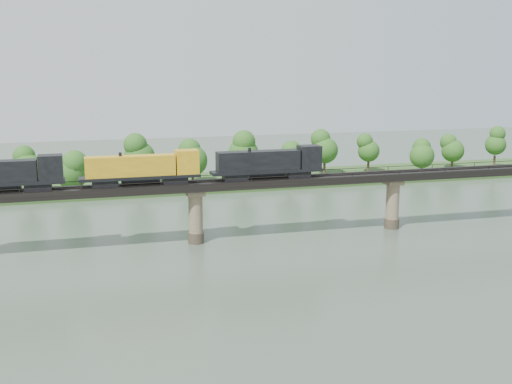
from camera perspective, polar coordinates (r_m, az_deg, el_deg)
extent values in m
plane|color=#384739|center=(92.00, -1.92, -9.49)|extent=(400.00, 400.00, 0.00)
cube|color=#27461C|center=(172.73, -8.64, 0.62)|extent=(300.00, 24.00, 1.60)
cylinder|color=#473A2D|center=(119.62, -5.35, -4.05)|extent=(3.00, 3.00, 2.00)
cylinder|color=#89735A|center=(118.50, -5.39, -1.96)|extent=(2.60, 2.60, 9.00)
cube|color=#89735A|center=(117.64, -5.43, -0.06)|extent=(3.20, 3.20, 1.00)
cylinder|color=#473A2D|center=(132.38, 11.96, -2.74)|extent=(3.00, 3.00, 2.00)
cylinder|color=#89735A|center=(131.37, 12.04, -0.83)|extent=(2.60, 2.60, 9.00)
cube|color=#89735A|center=(130.60, 12.11, 0.88)|extent=(3.20, 3.20, 1.00)
cube|color=black|center=(117.40, -5.44, 0.54)|extent=(220.00, 5.00, 1.50)
cube|color=black|center=(116.52, -5.38, 0.87)|extent=(220.00, 0.12, 0.16)
cube|color=black|center=(117.98, -5.51, 1.00)|extent=(220.00, 0.12, 0.16)
cube|color=black|center=(114.81, -5.24, 1.03)|extent=(220.00, 0.10, 0.10)
cube|color=black|center=(119.47, -5.66, 1.43)|extent=(220.00, 0.10, 0.10)
cube|color=black|center=(114.88, -5.23, 0.86)|extent=(0.08, 0.08, 0.70)
cube|color=black|center=(119.53, -5.65, 1.26)|extent=(0.08, 0.08, 0.70)
cylinder|color=#382619|center=(165.47, -19.53, 0.48)|extent=(0.70, 0.70, 3.34)
sphere|color=#1E4B15|center=(164.73, -19.63, 2.00)|extent=(7.18, 7.18, 7.18)
sphere|color=#1E4B15|center=(164.33, -19.70, 2.96)|extent=(5.39, 5.39, 5.39)
cylinder|color=#382619|center=(162.44, -15.99, 0.41)|extent=(0.70, 0.70, 2.83)
sphere|color=#1E4B15|center=(161.79, -16.06, 1.72)|extent=(8.26, 8.26, 8.26)
sphere|color=#1E4B15|center=(161.43, -16.11, 2.54)|extent=(6.19, 6.19, 6.19)
cylinder|color=#382619|center=(169.43, -10.26, 1.31)|extent=(0.70, 0.70, 3.96)
sphere|color=#1E4B15|center=(168.60, -10.32, 3.08)|extent=(8.07, 8.07, 8.07)
sphere|color=#1E4B15|center=(168.16, -10.36, 4.19)|extent=(6.05, 6.05, 6.05)
cylinder|color=#382619|center=(169.75, -5.64, 1.34)|extent=(0.70, 0.70, 3.27)
sphere|color=#1E4B15|center=(169.05, -5.67, 2.79)|extent=(8.03, 8.03, 8.03)
sphere|color=#1E4B15|center=(168.66, -5.69, 3.70)|extent=(6.02, 6.02, 6.02)
cylinder|color=#382619|center=(173.76, -1.12, 1.74)|extent=(0.70, 0.70, 3.92)
sphere|color=#1E4B15|center=(172.96, -1.13, 3.44)|extent=(8.29, 8.29, 8.29)
sphere|color=#1E4B15|center=(172.53, -1.13, 4.52)|extent=(6.21, 6.21, 6.21)
cylinder|color=#382619|center=(170.35, 3.03, 1.37)|extent=(0.70, 0.70, 3.02)
sphere|color=#1E4B15|center=(169.69, 3.05, 2.71)|extent=(7.74, 7.74, 7.74)
sphere|color=#1E4B15|center=(169.32, 3.06, 3.56)|extent=(5.80, 5.80, 5.80)
cylinder|color=#382619|center=(182.82, 6.10, 2.14)|extent=(0.70, 0.70, 3.80)
sphere|color=#1E4B15|center=(182.08, 6.13, 3.71)|extent=(7.47, 7.47, 7.47)
sphere|color=#1E4B15|center=(181.68, 6.15, 4.70)|extent=(5.60, 5.60, 5.60)
cylinder|color=#382619|center=(188.50, 9.94, 2.25)|extent=(0.70, 0.70, 3.38)
sphere|color=#1E4B15|center=(187.84, 9.99, 3.60)|extent=(6.23, 6.23, 6.23)
sphere|color=#1E4B15|center=(187.49, 10.02, 4.46)|extent=(4.67, 4.67, 4.67)
cylinder|color=#382619|center=(189.85, 14.48, 2.03)|extent=(0.70, 0.70, 2.77)
sphere|color=#1E4B15|center=(189.30, 14.54, 3.13)|extent=(7.04, 7.04, 7.04)
sphere|color=#1E4B15|center=(189.00, 14.57, 3.82)|extent=(5.28, 5.28, 5.28)
cylinder|color=#382619|center=(201.07, 17.03, 2.42)|extent=(0.70, 0.70, 2.94)
sphere|color=#1E4B15|center=(200.52, 17.09, 3.53)|extent=(6.73, 6.73, 6.73)
sphere|color=#1E4B15|center=(200.22, 17.14, 4.22)|extent=(5.05, 5.05, 5.05)
cylinder|color=#382619|center=(204.97, 20.42, 2.51)|extent=(0.70, 0.70, 3.94)
sphere|color=#1E4B15|center=(204.28, 20.52, 3.96)|extent=(6.17, 6.17, 6.17)
sphere|color=#1E4B15|center=(203.92, 20.58, 4.88)|extent=(4.62, 4.62, 4.62)
cube|color=black|center=(122.13, 3.73, 1.64)|extent=(4.47, 2.68, 1.23)
cube|color=black|center=(118.68, -1.88, 1.37)|extent=(4.47, 2.68, 1.23)
cube|color=black|center=(120.13, 0.97, 1.88)|extent=(21.23, 3.35, 0.56)
cube|color=black|center=(119.34, 0.20, 2.82)|extent=(15.64, 3.02, 3.58)
cube|color=black|center=(122.39, 4.74, 3.15)|extent=(4.02, 3.35, 4.25)
cylinder|color=black|center=(120.23, 0.97, 1.59)|extent=(6.70, 1.56, 1.56)
cube|color=black|center=(116.58, -7.22, 1.10)|extent=(4.47, 2.68, 1.23)
cube|color=black|center=(115.48, -13.26, 0.79)|extent=(4.47, 2.68, 1.23)
cube|color=black|center=(115.73, -10.24, 1.33)|extent=(21.23, 3.35, 0.56)
cube|color=gold|center=(115.25, -11.11, 2.29)|extent=(15.64, 3.02, 3.58)
cube|color=gold|center=(116.39, -6.17, 2.70)|extent=(4.02, 3.35, 4.25)
cylinder|color=black|center=(115.84, -10.23, 1.03)|extent=(6.70, 1.56, 1.56)
cube|color=black|center=(115.61, -18.80, 0.49)|extent=(4.47, 2.68, 1.23)
cube|color=black|center=(114.97, -17.79, 2.11)|extent=(4.02, 3.35, 4.25)
cylinder|color=black|center=(116.11, -21.83, 0.41)|extent=(6.70, 1.56, 1.56)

